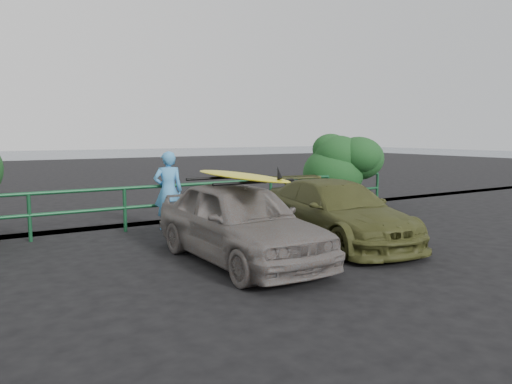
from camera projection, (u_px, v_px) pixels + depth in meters
ground at (289, 278)px, 7.73m from camera, size 80.00×80.00×0.00m
guardrail at (166, 206)px, 11.88m from camera, size 14.00×0.08×1.04m
shrub_right at (317, 173)px, 14.87m from camera, size 3.20×2.40×2.15m
sedan at (240, 222)px, 8.69m from camera, size 1.70×4.16×1.41m
olive_vehicle at (336, 212)px, 10.26m from camera, size 2.40×4.56×1.26m
man at (168, 191)px, 11.59m from camera, size 0.76×0.60×1.83m
roof_rack at (239, 180)px, 8.60m from camera, size 1.54×1.09×0.05m
surfboard at (239, 176)px, 8.59m from camera, size 0.63×2.94×0.09m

